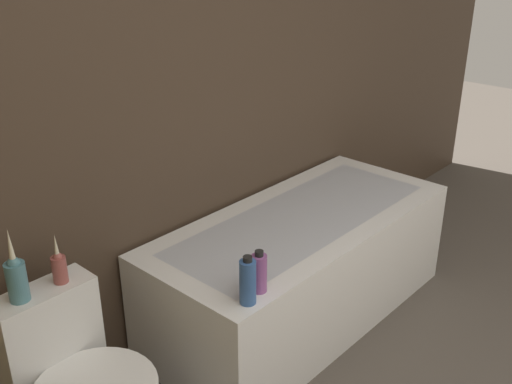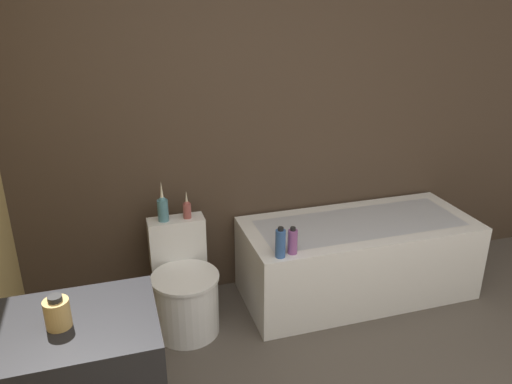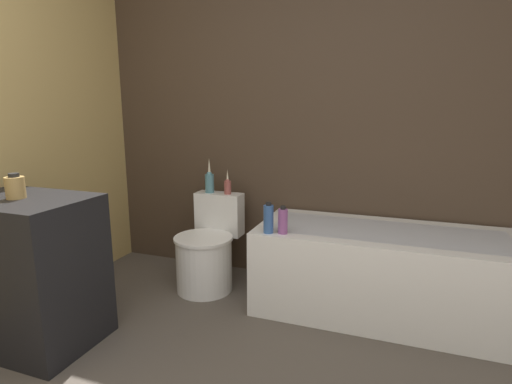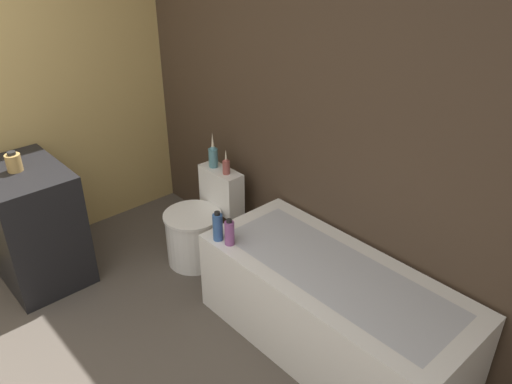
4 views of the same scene
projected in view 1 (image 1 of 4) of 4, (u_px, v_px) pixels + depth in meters
wall_back_tiled at (120, 72)px, 2.33m from camera, size 6.40×0.06×2.60m
bathtub at (300, 267)px, 2.96m from camera, size 1.61×0.70×0.55m
vase_gold at (16, 277)px, 1.98m from camera, size 0.07×0.07×0.27m
vase_silver at (59, 266)px, 2.09m from camera, size 0.05×0.05×0.19m
shampoo_bottle_tall at (248, 281)px, 2.17m from camera, size 0.06×0.06×0.20m
shampoo_bottle_short at (259, 273)px, 2.25m from camera, size 0.06×0.06×0.17m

